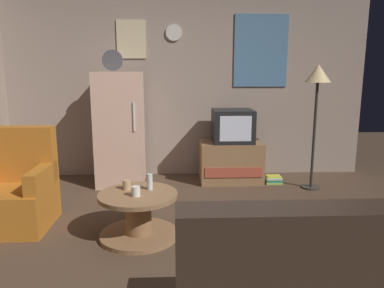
% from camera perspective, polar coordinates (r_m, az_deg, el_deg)
% --- Properties ---
extents(ground_plane, '(12.00, 12.00, 0.00)m').
position_cam_1_polar(ground_plane, '(3.26, -0.21, -16.23)').
color(ground_plane, '#4C3828').
extents(wall_with_art, '(5.20, 0.12, 2.51)m').
position_cam_1_polar(wall_with_art, '(5.35, -1.15, 8.64)').
color(wall_with_art, gray).
rests_on(wall_with_art, ground_plane).
extents(fridge, '(0.60, 0.62, 1.77)m').
position_cam_1_polar(fridge, '(4.97, -11.13, 2.35)').
color(fridge, beige).
rests_on(fridge, ground_plane).
extents(tv_stand, '(0.84, 0.53, 0.56)m').
position_cam_1_polar(tv_stand, '(5.10, 6.05, -2.74)').
color(tv_stand, '#8E6642').
rests_on(tv_stand, ground_plane).
extents(crt_tv, '(0.54, 0.51, 0.44)m').
position_cam_1_polar(crt_tv, '(5.00, 6.35, 2.82)').
color(crt_tv, black).
rests_on(crt_tv, tv_stand).
extents(standing_lamp, '(0.32, 0.32, 1.59)m').
position_cam_1_polar(standing_lamp, '(4.87, 18.94, 8.93)').
color(standing_lamp, '#332D28').
rests_on(standing_lamp, ground_plane).
extents(coffee_table, '(0.72, 0.72, 0.42)m').
position_cam_1_polar(coffee_table, '(3.45, -8.33, -10.88)').
color(coffee_table, '#8E6642').
rests_on(coffee_table, ground_plane).
extents(wine_glass, '(0.05, 0.05, 0.15)m').
position_cam_1_polar(wine_glass, '(3.44, -6.58, -5.86)').
color(wine_glass, silver).
rests_on(wine_glass, coffee_table).
extents(mug_ceramic_white, '(0.08, 0.08, 0.09)m').
position_cam_1_polar(mug_ceramic_white, '(3.29, -8.72, -7.29)').
color(mug_ceramic_white, silver).
rests_on(mug_ceramic_white, coffee_table).
extents(mug_ceramic_tan, '(0.08, 0.08, 0.09)m').
position_cam_1_polar(mug_ceramic_tan, '(3.48, -10.12, -6.25)').
color(mug_ceramic_tan, tan).
rests_on(mug_ceramic_tan, coffee_table).
extents(armchair, '(0.68, 0.68, 0.96)m').
position_cam_1_polar(armchair, '(4.02, -25.74, -6.78)').
color(armchair, '#B2661E').
rests_on(armchair, ground_plane).
extents(book_stack, '(0.22, 0.16, 0.11)m').
position_cam_1_polar(book_stack, '(5.14, 12.55, -5.43)').
color(book_stack, '#9EB549').
rests_on(book_stack, ground_plane).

